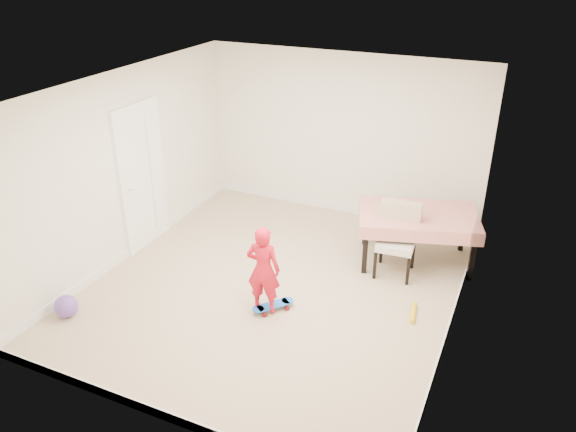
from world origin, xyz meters
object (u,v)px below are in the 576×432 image
at_px(dining_chair, 396,241).
at_px(skateboard, 273,307).
at_px(dining_table, 416,237).
at_px(child, 263,272).
at_px(balloon, 66,306).

bearing_deg(dining_chair, skateboard, -132.43).
relative_size(dining_table, child, 1.41).
bearing_deg(skateboard, balloon, 156.39).
bearing_deg(balloon, skateboard, 27.10).
distance_m(dining_table, dining_chair, 0.49).
relative_size(skateboard, child, 0.49).
bearing_deg(child, skateboard, -153.46).
xyz_separation_m(dining_table, child, (-1.39, -1.94, 0.19)).
xyz_separation_m(dining_table, skateboard, (-1.30, -1.88, -0.33)).
bearing_deg(balloon, child, 26.74).
relative_size(dining_table, dining_chair, 1.61).
xyz_separation_m(dining_table, dining_chair, (-0.18, -0.44, 0.12)).
bearing_deg(balloon, dining_chair, 37.66).
distance_m(skateboard, balloon, 2.47).
distance_m(dining_table, child, 2.39).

